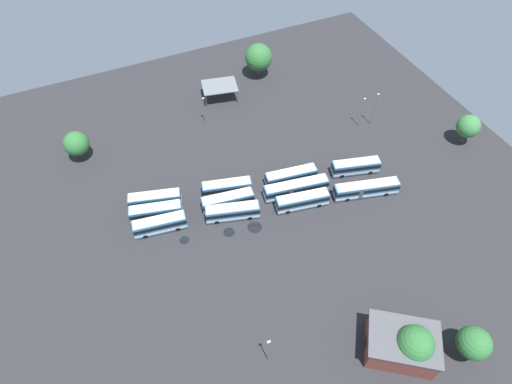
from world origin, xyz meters
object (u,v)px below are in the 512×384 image
object	(u,v)px
bus_row3_slot2	(356,167)
maintenance_shelter	(220,86)
bus_row2_slot0	(302,201)
bus_row1_slot0	(232,212)
lamp_post_by_building	(268,350)
tree_south_edge	(468,126)
bus_row0_slot2	(155,199)
bus_row0_slot1	(156,212)
bus_row1_slot1	(228,201)
tree_northwest	(415,344)
lamp_post_mid_lot	(362,111)
bus_row2_slot1	(296,188)
bus_row1_slot2	(227,188)
depot_building	(401,345)
lamp_post_far_corner	(204,109)
bus_row2_slot2	(291,176)
lamp_post_near_entrance	(375,108)
tree_north_edge	(259,57)
bus_row3_slot0	(366,189)
tree_northeast	(474,343)
tree_west_edge	(76,144)
bus_row0_slot0	(160,224)

from	to	relation	value
bus_row3_slot2	maintenance_shelter	size ratio (longest dim) A/B	1.09
bus_row2_slot0	maintenance_shelter	xyz separation A→B (m)	(-2.32, 41.34, 1.99)
bus_row1_slot0	lamp_post_by_building	xyz separation A→B (m)	(-5.91, -29.44, 2.47)
maintenance_shelter	tree_south_edge	bearing A→B (deg)	-40.43
bus_row0_slot2	bus_row2_slot0	xyz separation A→B (m)	(28.02, -13.05, 0.00)
lamp_post_by_building	bus_row1_slot0	bearing A→B (deg)	78.66
bus_row0_slot1	bus_row1_slot0	distance (m)	15.71
bus_row1_slot1	tree_northwest	size ratio (longest dim) A/B	1.40
bus_row2_slot0	lamp_post_mid_lot	bearing A→B (deg)	33.75
bus_row2_slot1	lamp_post_by_building	world-z (taller)	lamp_post_by_building
bus_row1_slot2	depot_building	distance (m)	45.52
lamp_post_far_corner	tree_northwest	bearing A→B (deg)	-81.61
bus_row2_slot2	lamp_post_near_entrance	size ratio (longest dim) A/B	1.26
bus_row0_slot2	bus_row1_slot0	size ratio (longest dim) A/B	0.98
bus_row1_slot0	lamp_post_mid_lot	world-z (taller)	lamp_post_mid_lot
depot_building	maintenance_shelter	size ratio (longest dim) A/B	1.38
bus_row1_slot1	lamp_post_near_entrance	xyz separation A→B (m)	(42.48, 9.63, 3.24)
bus_row2_slot0	tree_north_edge	bearing A→B (deg)	76.54
lamp_post_far_corner	bus_row1_slot2	bearing A→B (deg)	-99.10
bus_row3_slot0	bus_row1_slot2	bearing A→B (deg)	154.85
tree_northeast	tree_south_edge	bearing A→B (deg)	49.24
bus_row0_slot2	lamp_post_by_building	size ratio (longest dim) A/B	1.44
tree_northwest	tree_south_edge	xyz separation A→B (m)	(43.38, 36.53, -0.04)
bus_row0_slot2	bus_row1_slot1	xyz separation A→B (m)	(13.82, -6.62, 0.00)
bus_row0_slot1	tree_west_edge	bearing A→B (deg)	115.06
bus_row3_slot0	tree_west_edge	size ratio (longest dim) A/B	1.91
bus_row0_slot0	depot_building	world-z (taller)	depot_building
bus_row3_slot0	maintenance_shelter	size ratio (longest dim) A/B	1.41
bus_row0_slot1	tree_south_edge	bearing A→B (deg)	-6.47
bus_row3_slot2	lamp_post_far_corner	bearing A→B (deg)	129.21
bus_row0_slot0	lamp_post_far_corner	world-z (taller)	lamp_post_far_corner
bus_row3_slot2	bus_row0_slot2	bearing A→B (deg)	167.89
bus_row1_slot2	lamp_post_near_entrance	bearing A→B (deg)	8.53
bus_row3_slot0	depot_building	distance (m)	33.98
bus_row2_slot1	tree_northwest	world-z (taller)	tree_northwest
tree_south_edge	tree_northeast	world-z (taller)	tree_south_edge
bus_row3_slot0	lamp_post_far_corner	bearing A→B (deg)	122.16
bus_row0_slot0	tree_south_edge	xyz separation A→B (m)	(73.29, -4.84, 3.16)
bus_row1_slot0	bus_row1_slot1	world-z (taller)	same
bus_row0_slot0	tree_north_edge	world-z (taller)	tree_north_edge
lamp_post_by_building	tree_west_edge	xyz separation A→B (m)	(-19.56, 59.86, 0.35)
bus_row1_slot2	bus_row3_slot2	world-z (taller)	same
bus_row0_slot1	tree_northwest	xyz separation A→B (m)	(29.73, -44.82, 3.20)
maintenance_shelter	lamp_post_far_corner	world-z (taller)	lamp_post_far_corner
bus_row1_slot1	tree_northeast	xyz separation A→B (m)	(23.92, -45.12, 2.82)
bus_row0_slot2	bus_row3_slot0	xyz separation A→B (m)	(41.98, -15.84, 0.00)
bus_row1_slot1	lamp_post_far_corner	size ratio (longest dim) A/B	1.52
bus_row0_slot0	lamp_post_by_building	world-z (taller)	lamp_post_by_building
lamp_post_far_corner	bus_row2_slot1	bearing A→B (deg)	-72.50
bus_row1_slot1	lamp_post_near_entrance	world-z (taller)	lamp_post_near_entrance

